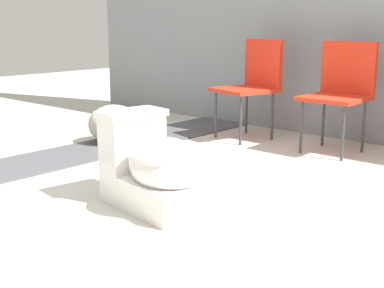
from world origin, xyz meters
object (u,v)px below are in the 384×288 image
Objects in this scene: folding_chair_middle at (341,85)px; toilet at (155,168)px; folding_chair_left at (254,78)px; boulder_near at (117,127)px; boulder_far at (114,124)px.

toilet is at bearing -3.70° from folding_chair_middle.
toilet is 1.95m from folding_chair_left.
toilet reaches higher than boulder_near.
toilet is at bearing -33.57° from boulder_near.
boulder_far is (-1.37, 0.88, -0.06)m from toilet.
boulder_far is at bearing -56.48° from folding_chair_middle.
toilet is 1.51× the size of boulder_far.
folding_chair_middle reaches higher than boulder_far.
toilet is 0.81× the size of folding_chair_left.
folding_chair_middle reaches higher than boulder_near.
toilet is 0.81× the size of folding_chair_middle.
boulder_far is at bearing 156.17° from toilet.
folding_chair_left and folding_chair_middle have the same top height.
folding_chair_left is at bearing 51.18° from boulder_near.
folding_chair_left is at bearing 118.35° from toilet.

